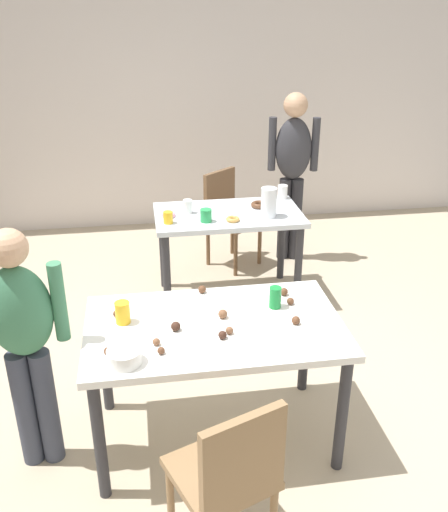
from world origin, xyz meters
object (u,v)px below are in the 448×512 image
at_px(mixing_bowl, 124,357).
at_px(person_girl_near, 23,334).
at_px(chair_near_table, 230,473).
at_px(pitcher_far, 269,202).
at_px(chair_far_table, 228,213).
at_px(dining_table_near, 215,339).
at_px(dining_table_far, 228,226).
at_px(person_adult_far, 293,163).
at_px(soda_can, 275,297).

bearing_deg(mixing_bowl, person_girl_near, 153.71).
bearing_deg(chair_near_table, pitcher_far, 73.36).
height_order(chair_far_table, person_girl_near, person_girl_near).
distance_m(dining_table_near, dining_table_far, 1.65).
distance_m(dining_table_far, mixing_bowl, 2.06).
bearing_deg(dining_table_near, dining_table_far, 78.26).
xyz_separation_m(chair_near_table, chair_far_table, (0.49, 3.05, 0.00)).
distance_m(dining_table_near, pitcher_far, 1.63).
distance_m(dining_table_near, chair_near_table, 0.79).
bearing_deg(pitcher_far, mixing_bowl, -121.81).
bearing_deg(person_adult_far, mixing_bowl, -120.25).
bearing_deg(dining_table_far, person_adult_far, 44.10).
xyz_separation_m(person_adult_far, pitcher_far, (-0.40, -0.80, -0.07)).
height_order(mixing_bowl, pitcher_far, pitcher_far).
xyz_separation_m(person_girl_near, soda_can, (1.31, 0.15, 0.01)).
xyz_separation_m(soda_can, pitcher_far, (0.28, 1.36, 0.05)).
height_order(dining_table_near, pitcher_far, pitcher_far).
bearing_deg(soda_can, mixing_bowl, -154.08).
bearing_deg(chair_far_table, person_adult_far, 0.57).
relative_size(dining_table_near, person_girl_near, 0.99).
distance_m(dining_table_near, person_adult_far, 2.53).
height_order(person_girl_near, soda_can, person_girl_near).
xyz_separation_m(person_adult_far, mixing_bowl, (-1.49, -2.56, -0.15)).
xyz_separation_m(mixing_bowl, soda_can, (0.82, 0.40, 0.03)).
relative_size(chair_far_table, person_girl_near, 0.64).
relative_size(dining_table_far, soda_can, 9.46).
distance_m(chair_near_table, mixing_bowl, 0.71).
distance_m(dining_table_near, chair_far_table, 2.33).
bearing_deg(dining_table_near, mixing_bowl, -149.42).
relative_size(soda_can, pitcher_far, 0.53).
distance_m(chair_far_table, mixing_bowl, 2.73).
bearing_deg(chair_near_table, chair_far_table, 80.96).
bearing_deg(soda_can, person_adult_far, 72.62).
xyz_separation_m(dining_table_near, soda_can, (0.35, 0.12, 0.15)).
xyz_separation_m(dining_table_far, pitcher_far, (0.29, -0.13, 0.23)).
bearing_deg(pitcher_far, chair_near_table, -106.64).
relative_size(chair_near_table, person_adult_far, 0.56).
height_order(chair_far_table, pitcher_far, pitcher_far).
height_order(person_girl_near, pitcher_far, person_girl_near).
bearing_deg(person_girl_near, dining_table_far, 51.93).
bearing_deg(person_girl_near, mixing_bowl, -26.29).
distance_m(dining_table_far, person_girl_near, 2.10).
height_order(dining_table_far, soda_can, soda_can).
bearing_deg(person_adult_far, person_girl_near, -130.55).
distance_m(chair_far_table, pitcher_far, 0.90).
bearing_deg(mixing_bowl, pitcher_far, 58.19).
distance_m(person_adult_far, soda_can, 2.27).
distance_m(dining_table_far, chair_far_table, 0.69).
height_order(person_girl_near, mixing_bowl, person_girl_near).
bearing_deg(pitcher_far, dining_table_far, 156.85).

